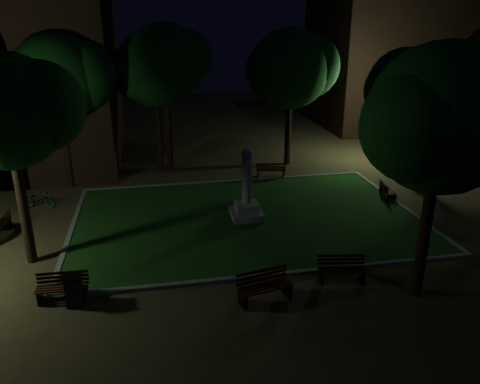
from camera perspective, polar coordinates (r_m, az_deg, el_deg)
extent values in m
plane|color=#4F4026|center=(19.44, 2.01, -5.62)|extent=(80.00, 80.00, 0.00)
cube|color=#1D4D17|center=(21.20, 0.80, -3.19)|extent=(15.00, 10.00, 0.08)
cube|color=slate|center=(16.77, 4.40, -9.99)|extent=(15.40, 0.20, 0.12)
cube|color=slate|center=(25.86, -1.49, 1.31)|extent=(15.40, 0.20, 0.12)
cube|color=slate|center=(21.12, -19.89, -4.52)|extent=(0.20, 10.00, 0.12)
cube|color=slate|center=(23.82, 19.02, -1.58)|extent=(0.20, 10.00, 0.12)
cube|color=gray|center=(21.12, 0.81, -2.72)|extent=(1.40, 1.40, 0.30)
cube|color=gray|center=(20.98, 0.81, -1.84)|extent=(1.00, 1.00, 0.40)
cylinder|color=gray|center=(20.56, 0.83, 1.26)|extent=(0.44, 0.44, 2.00)
sphere|color=gray|center=(20.18, 0.85, 4.61)|extent=(0.50, 0.50, 0.50)
cube|color=#4C2C1E|center=(43.12, 20.54, 15.85)|extent=(16.00, 10.00, 12.00)
cylinder|color=black|center=(18.44, -24.91, -1.58)|extent=(0.36, 0.36, 4.44)
sphere|color=#164F1A|center=(17.57, -26.56, 8.77)|extent=(3.94, 3.94, 3.94)
sphere|color=#164F1A|center=(17.51, -23.32, 9.56)|extent=(3.15, 3.15, 3.15)
cylinder|color=black|center=(28.16, -9.81, 7.32)|extent=(0.36, 0.36, 4.57)
sphere|color=#164F1A|center=(27.58, -10.27, 14.61)|extent=(4.38, 4.38, 4.38)
sphere|color=#164F1A|center=(27.81, -7.97, 14.99)|extent=(3.50, 3.50, 3.50)
sphere|color=#164F1A|center=(27.29, -12.14, 14.22)|extent=(3.28, 3.28, 3.28)
cylinder|color=black|center=(28.79, 5.86, 7.60)|extent=(0.36, 0.36, 4.38)
sphere|color=#164F1A|center=(28.22, 6.13, 14.72)|extent=(4.67, 4.67, 4.67)
sphere|color=#164F1A|center=(28.75, 8.32, 14.94)|extent=(3.73, 3.73, 3.73)
sphere|color=#164F1A|center=(27.68, 4.40, 14.46)|extent=(3.50, 3.50, 3.50)
cylinder|color=black|center=(27.89, 18.78, 5.57)|extent=(0.36, 0.36, 3.78)
sphere|color=#164F1A|center=(27.31, 19.54, 11.97)|extent=(4.21, 4.21, 4.21)
sphere|color=#164F1A|center=(28.01, 21.27, 12.15)|extent=(3.37, 3.37, 3.37)
sphere|color=#164F1A|center=(26.65, 18.23, 11.71)|extent=(3.16, 3.16, 3.16)
cylinder|color=black|center=(15.79, 21.59, -4.55)|extent=(0.36, 0.36, 4.50)
sphere|color=#164F1A|center=(14.74, 23.40, 8.18)|extent=(4.42, 4.42, 4.42)
sphere|color=#164F1A|center=(15.52, 26.48, 8.65)|extent=(3.53, 3.53, 3.53)
sphere|color=#164F1A|center=(14.03, 20.99, 7.54)|extent=(3.31, 3.31, 3.31)
cylinder|color=black|center=(26.20, -20.43, 5.14)|extent=(0.36, 0.36, 4.39)
sphere|color=#164F1A|center=(25.57, -21.42, 12.78)|extent=(4.44, 4.44, 4.44)
sphere|color=#164F1A|center=(25.59, -18.87, 13.31)|extent=(3.55, 3.55, 3.55)
sphere|color=#164F1A|center=(25.46, -23.51, 12.24)|extent=(3.33, 3.33, 3.33)
cylinder|color=black|center=(27.75, -8.72, 7.76)|extent=(0.36, 0.36, 5.10)
sphere|color=#164F1A|center=(27.19, -9.16, 15.56)|extent=(4.11, 4.11, 4.11)
sphere|color=#164F1A|center=(27.44, -6.96, 15.92)|extent=(3.29, 3.29, 3.29)
sphere|color=#164F1A|center=(26.88, -10.93, 15.19)|extent=(3.09, 3.09, 3.09)
cylinder|color=black|center=(28.42, -25.91, 5.38)|extent=(0.12, 0.12, 4.28)
cylinder|color=black|center=(28.01, -26.58, 9.59)|extent=(0.90, 0.08, 0.08)
sphere|color=#D8FFD8|center=(27.90, -25.69, 9.70)|extent=(0.28, 0.28, 0.28)
cylinder|color=black|center=(30.74, 15.83, 7.61)|extent=(0.12, 0.12, 4.22)
cylinder|color=black|center=(30.37, 16.21, 11.49)|extent=(0.90, 0.08, 0.08)
sphere|color=#D8FFD8|center=(30.17, 15.44, 11.51)|extent=(0.28, 0.28, 0.28)
sphere|color=#D8FFD8|center=(30.58, 16.98, 11.47)|extent=(0.28, 0.28, 0.28)
cube|color=black|center=(15.07, 0.32, -12.92)|extent=(0.19, 0.62, 0.49)
cube|color=black|center=(15.66, 5.72, -11.63)|extent=(0.19, 0.62, 0.49)
cube|color=#38180E|center=(15.03, 3.52, -11.91)|extent=(1.78, 0.47, 0.04)
cube|color=#38180E|center=(15.15, 3.25, -11.62)|extent=(1.78, 0.47, 0.04)
cube|color=#38180E|center=(15.26, 2.98, -11.33)|extent=(1.78, 0.47, 0.04)
cube|color=#38180E|center=(15.38, 2.73, -11.05)|extent=(1.78, 0.47, 0.04)
cube|color=#38180E|center=(15.38, 2.62, -10.58)|extent=(1.77, 0.44, 0.11)
cube|color=#38180E|center=(15.30, 2.63, -10.07)|extent=(1.77, 0.44, 0.11)
cube|color=#38180E|center=(15.22, 2.64, -9.56)|extent=(1.77, 0.44, 0.11)
cube|color=black|center=(16.56, 9.84, -10.02)|extent=(0.16, 0.56, 0.45)
cube|color=black|center=(16.89, 14.69, -9.78)|extent=(0.16, 0.56, 0.45)
cube|color=#38180E|center=(16.40, 12.52, -9.59)|extent=(1.63, 0.37, 0.04)
cube|color=#38180E|center=(16.52, 12.41, -9.34)|extent=(1.63, 0.37, 0.04)
cube|color=#38180E|center=(16.65, 12.30, -9.10)|extent=(1.63, 0.37, 0.04)
cube|color=#38180E|center=(16.77, 12.19, -8.86)|extent=(1.63, 0.37, 0.04)
cube|color=#38180E|center=(16.77, 12.17, -8.45)|extent=(1.62, 0.33, 0.10)
cube|color=#38180E|center=(16.70, 12.21, -8.02)|extent=(1.62, 0.33, 0.10)
cube|color=#38180E|center=(16.64, 12.24, -7.59)|extent=(1.62, 0.33, 0.10)
cube|color=black|center=(16.56, -23.21, -11.54)|extent=(0.08, 0.56, 0.44)
cube|color=black|center=(16.26, -18.29, -11.48)|extent=(0.08, 0.56, 0.44)
cube|color=#38180E|center=(16.09, -21.02, -11.23)|extent=(1.62, 0.14, 0.04)
cube|color=#38180E|center=(16.21, -20.93, -10.97)|extent=(1.62, 0.14, 0.04)
cube|color=#38180E|center=(16.33, -20.83, -10.71)|extent=(1.62, 0.14, 0.04)
cube|color=#38180E|center=(16.45, -20.74, -10.46)|extent=(1.62, 0.14, 0.04)
cube|color=#38180E|center=(16.45, -20.75, -10.05)|extent=(1.62, 0.11, 0.10)
cube|color=#38180E|center=(16.38, -20.81, -9.62)|extent=(1.62, 0.11, 0.10)
cube|color=#38180E|center=(16.32, -20.87, -9.19)|extent=(1.62, 0.11, 0.10)
cube|color=black|center=(22.42, -26.77, -3.60)|extent=(0.60, 0.11, 0.48)
cube|color=#38180E|center=(21.59, -26.97, -3.80)|extent=(0.23, 1.74, 0.04)
cube|color=#38180E|center=(21.53, -26.86, -3.53)|extent=(0.20, 1.74, 0.10)
cube|color=#38180E|center=(21.47, -26.92, -3.16)|extent=(0.20, 1.74, 0.10)
cube|color=#38180E|center=(21.42, -26.99, -2.78)|extent=(0.20, 1.74, 0.10)
cube|color=black|center=(24.27, 17.96, -0.71)|extent=(0.48, 0.13, 0.38)
cube|color=black|center=(25.34, 17.13, 0.28)|extent=(0.48, 0.13, 0.38)
cube|color=#38180E|center=(24.80, 18.00, 0.23)|extent=(0.32, 1.38, 0.03)
cube|color=#38180E|center=(24.76, 17.74, 0.23)|extent=(0.32, 1.38, 0.03)
cube|color=#38180E|center=(24.72, 17.47, 0.23)|extent=(0.32, 1.38, 0.03)
cube|color=#38180E|center=(24.68, 17.20, 0.22)|extent=(0.32, 1.38, 0.03)
cube|color=#38180E|center=(24.64, 17.11, 0.41)|extent=(0.29, 1.37, 0.08)
cube|color=#38180E|center=(24.60, 17.14, 0.68)|extent=(0.29, 1.37, 0.08)
cube|color=#38180E|center=(24.56, 17.17, 0.94)|extent=(0.29, 1.37, 0.08)
cube|color=black|center=(26.72, 5.33, 2.24)|extent=(0.18, 0.57, 0.45)
cube|color=black|center=(26.66, 2.22, 2.27)|extent=(0.18, 0.57, 0.45)
cube|color=#38180E|center=(26.82, 3.77, 2.89)|extent=(1.63, 0.45, 0.04)
cube|color=#38180E|center=(26.68, 3.78, 2.80)|extent=(1.63, 0.45, 0.04)
cube|color=#38180E|center=(26.55, 3.79, 2.70)|extent=(1.63, 0.45, 0.04)
cube|color=#38180E|center=(26.41, 3.80, 2.60)|extent=(1.63, 0.45, 0.04)
cube|color=#38180E|center=(26.32, 3.81, 2.78)|extent=(1.63, 0.42, 0.10)
cube|color=#38180E|center=(26.27, 3.82, 3.08)|extent=(1.63, 0.42, 0.10)
cube|color=#38180E|center=(26.23, 3.83, 3.38)|extent=(1.63, 0.42, 0.10)
cube|color=black|center=(15.94, -19.59, -11.29)|extent=(0.57, 0.57, 0.93)
cube|color=black|center=(15.70, -19.81, -9.74)|extent=(0.63, 0.63, 0.06)
imported|color=black|center=(24.24, -23.32, -0.85)|extent=(1.70, 0.98, 0.84)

